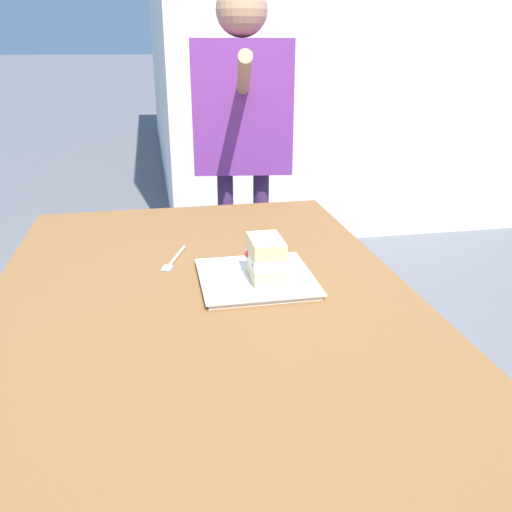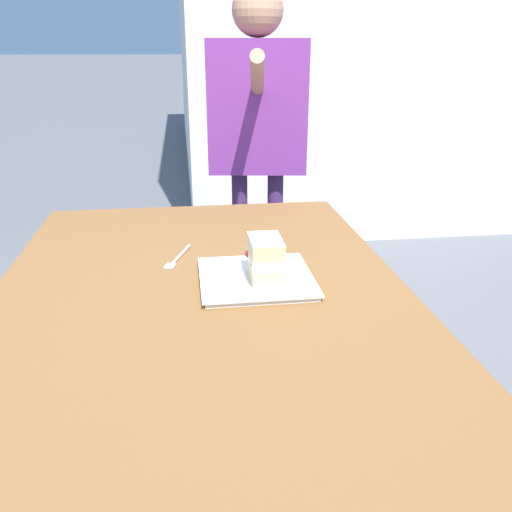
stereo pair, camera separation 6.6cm
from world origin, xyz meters
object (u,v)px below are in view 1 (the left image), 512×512
(cake_slice, at_px, (266,258))
(patio_table, at_px, (204,328))
(dessert_plate, at_px, (256,279))
(diner_person, at_px, (243,114))
(dessert_fork, at_px, (174,260))

(cake_slice, bearing_deg, patio_table, 97.19)
(patio_table, bearing_deg, cake_slice, -82.81)
(dessert_plate, distance_m, diner_person, 1.13)
(patio_table, relative_size, dessert_plate, 5.31)
(patio_table, relative_size, cake_slice, 12.43)
(dessert_plate, xyz_separation_m, diner_person, (1.09, -0.15, 0.26))
(patio_table, distance_m, diner_person, 1.21)
(dessert_plate, xyz_separation_m, dessert_fork, (0.17, 0.19, -0.00))
(cake_slice, xyz_separation_m, diner_person, (1.10, -0.13, 0.20))
(patio_table, xyz_separation_m, dessert_plate, (0.04, -0.13, 0.10))
(patio_table, relative_size, dessert_fork, 8.60)
(dessert_fork, distance_m, diner_person, 1.01)
(dessert_plate, height_order, dessert_fork, dessert_plate)
(patio_table, height_order, dessert_fork, dessert_fork)
(dessert_plate, relative_size, diner_person, 0.18)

